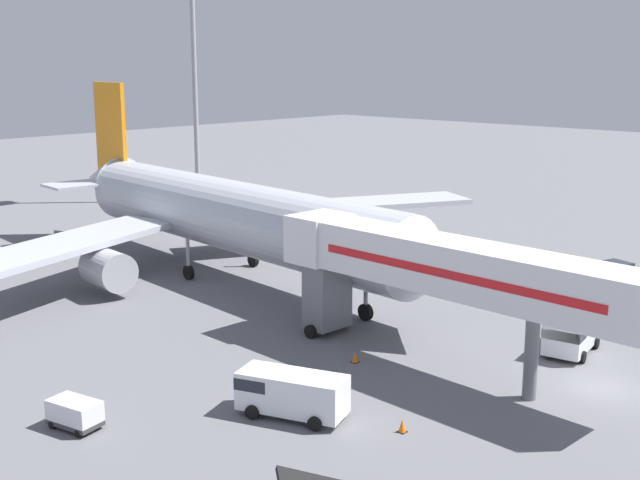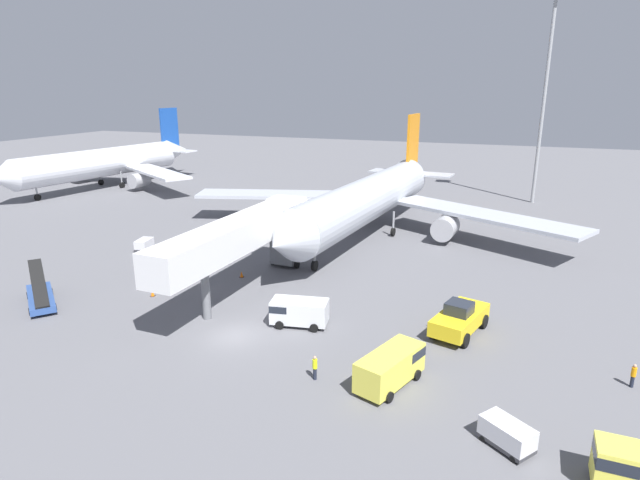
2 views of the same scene
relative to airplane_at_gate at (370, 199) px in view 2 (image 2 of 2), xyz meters
The scene contains 16 objects.
ground_plane 31.66m from the airplane_at_gate, 93.54° to the right, with size 300.00×300.00×0.00m, color slate.
airplane_at_gate is the anchor object (origin of this frame).
jet_bridge 23.57m from the airplane_at_gate, 103.00° to the right, with size 4.16×22.22×7.26m.
pushback_tug 28.60m from the airplane_at_gate, 60.30° to the right, with size 4.11×6.57×2.63m.
belt_loader_truck 38.24m from the airplane_at_gate, 123.03° to the right, with size 6.43×5.71×3.19m.
service_van_rear_left 35.40m from the airplane_at_gate, 72.11° to the right, with size 3.71×5.68×2.25m.
service_van_outer_right 27.98m from the airplane_at_gate, 86.13° to the right, with size 4.76×2.95×2.08m.
service_van_outer_left 26.85m from the airplane_at_gate, 124.32° to the right, with size 3.62×5.47×2.09m.
baggage_cart_near_center 27.85m from the airplane_at_gate, 144.94° to the right, with size 1.81×2.62×1.32m.
baggage_cart_mid_right 41.67m from the airplane_at_gate, 64.40° to the right, with size 3.06×2.78×1.45m.
ground_crew_worker_foreground 38.26m from the airplane_at_gate, 48.57° to the right, with size 0.43×0.43×1.61m.
ground_crew_worker_midground 35.52m from the airplane_at_gate, 80.07° to the right, with size 0.43×0.43×1.68m.
safety_cone_alpha 30.15m from the airplane_at_gate, 115.43° to the right, with size 0.39×0.39×0.60m.
safety_cone_bravo 21.61m from the airplane_at_gate, 111.16° to the right, with size 0.40×0.40×0.61m.
airplane_background 56.93m from the airplane_at_gate, 165.29° to the left, with size 42.49×43.19×14.04m.
apron_light_mast 38.52m from the airplane_at_gate, 54.77° to the left, with size 2.40×2.40×32.47m.
Camera 2 is at (18.94, -31.44, 18.28)m, focal length 29.26 mm.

